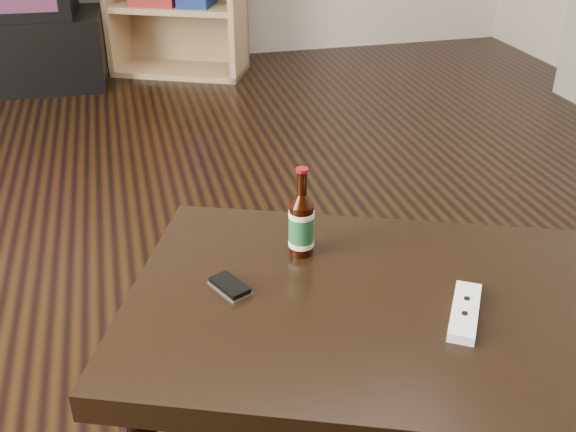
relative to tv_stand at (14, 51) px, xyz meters
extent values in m
cube|color=black|center=(0.72, -2.66, -0.20)|extent=(5.00, 6.00, 0.01)
cube|color=black|center=(0.00, 0.00, 0.00)|extent=(1.02, 0.55, 0.40)
cube|color=#9F835F|center=(0.93, 0.03, -0.18)|extent=(0.86, 0.65, 0.03)
cube|color=#9F835F|center=(0.93, 0.03, 0.19)|extent=(0.78, 0.59, 0.03)
cube|color=black|center=(1.08, -3.06, 0.20)|extent=(1.32, 1.05, 0.06)
cylinder|color=black|center=(0.71, -2.64, -0.01)|extent=(0.09, 0.09, 0.37)
cylinder|color=black|center=(0.91, -2.83, 0.29)|extent=(0.06, 0.06, 0.12)
cylinder|color=#1D5028|center=(0.91, -2.83, 0.29)|extent=(0.06, 0.06, 0.07)
cylinder|color=#ECE3C5|center=(0.91, -2.83, 0.33)|extent=(0.06, 0.06, 0.01)
cylinder|color=#ECE3C5|center=(0.91, -2.83, 0.26)|extent=(0.06, 0.06, 0.01)
cone|color=black|center=(0.91, -2.83, 0.36)|extent=(0.06, 0.06, 0.03)
cylinder|color=black|center=(0.91, -2.83, 0.40)|extent=(0.02, 0.02, 0.05)
cylinder|color=maroon|center=(0.91, -2.83, 0.43)|extent=(0.03, 0.03, 0.01)
cube|color=silver|center=(0.73, -2.92, 0.23)|extent=(0.08, 0.10, 0.01)
cube|color=black|center=(0.73, -2.92, 0.24)|extent=(0.08, 0.10, 0.01)
cylinder|color=silver|center=(0.74, -2.95, 0.25)|extent=(0.02, 0.02, 0.00)
cube|color=white|center=(1.15, -3.12, 0.24)|extent=(0.14, 0.18, 0.02)
cylinder|color=black|center=(1.16, -3.10, 0.25)|extent=(0.02, 0.02, 0.00)
cylinder|color=black|center=(1.14, -3.14, 0.25)|extent=(0.02, 0.02, 0.00)
camera|label=1|loc=(0.56, -4.04, 1.02)|focal=42.00mm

